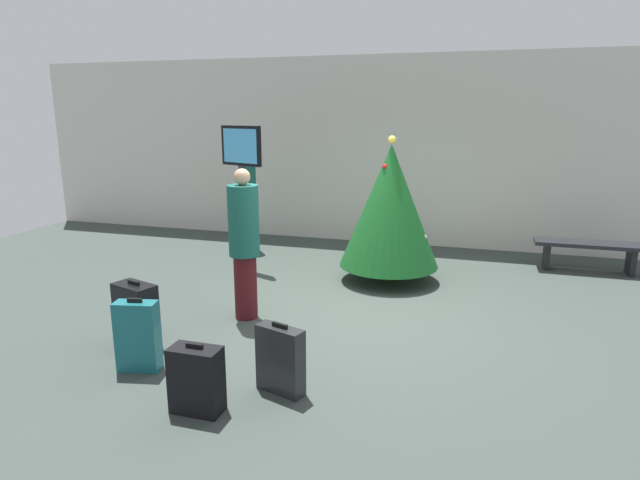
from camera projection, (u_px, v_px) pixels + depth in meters
ground_plane at (361, 316)px, 6.72m from camera, size 16.00×16.00×0.00m
back_wall at (409, 152)px, 10.09m from camera, size 16.00×0.20×3.54m
holiday_tree at (390, 206)px, 7.89m from camera, size 1.48×1.48×2.18m
flight_info_kiosk at (242, 170)px, 8.64m from camera, size 0.80×0.37×2.30m
waiting_bench at (589, 249)px, 8.54m from camera, size 1.65×0.44×0.48m
traveller_0 at (244, 241)px, 6.47m from camera, size 0.50×0.50×1.86m
traveller_1 at (248, 195)px, 9.81m from camera, size 0.36×0.36×1.89m
suitcase_0 at (196, 380)px, 4.53m from camera, size 0.44×0.24×0.62m
suitcase_1 at (138, 336)px, 5.25m from camera, size 0.44×0.27×0.75m
suitcase_2 at (136, 315)px, 5.81m from camera, size 0.54×0.40×0.74m
suitcase_3 at (280, 360)px, 4.84m from camera, size 0.49×0.30×0.67m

